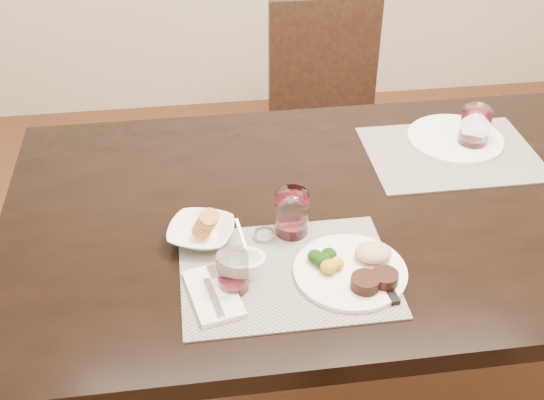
{
  "coord_description": "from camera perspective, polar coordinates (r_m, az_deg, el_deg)",
  "views": [
    {
      "loc": [
        -0.53,
        -1.32,
        1.75
      ],
      "look_at": [
        -0.35,
        -0.05,
        0.82
      ],
      "focal_mm": 45.0,
      "sensor_mm": 36.0,
      "label": 1
    }
  ],
  "objects": [
    {
      "name": "salt_cellar",
      "position": [
        1.57,
        -0.65,
        -3.01
      ],
      "size": [
        0.05,
        0.05,
        0.02
      ],
      "rotation": [
        0.0,
        0.0,
        0.31
      ],
      "color": "white",
      "rests_on": "dining_table"
    },
    {
      "name": "chair_far",
      "position": [
        2.63,
        4.67,
        7.57
      ],
      "size": [
        0.42,
        0.42,
        0.9
      ],
      "color": "black",
      "rests_on": "ground"
    },
    {
      "name": "dining_table",
      "position": [
        1.78,
        11.02,
        -2.06
      ],
      "size": [
        2.0,
        1.0,
        0.75
      ],
      "color": "black",
      "rests_on": "ground"
    },
    {
      "name": "far_plate",
      "position": [
        2.0,
        15.07,
        4.97
      ],
      "size": [
        0.27,
        0.27,
        0.01
      ],
      "primitive_type": "cylinder",
      "color": "white",
      "rests_on": "placemat_far"
    },
    {
      "name": "wine_glass_near",
      "position": [
        1.56,
        1.66,
        -1.27
      ],
      "size": [
        0.08,
        0.08,
        0.11
      ],
      "rotation": [
        0.0,
        0.0,
        -0.36
      ],
      "color": "white",
      "rests_on": "placemat_near"
    },
    {
      "name": "sauce_ramekin",
      "position": [
        1.48,
        -2.32,
        -5.29
      ],
      "size": [
        0.09,
        0.14,
        0.07
      ],
      "rotation": [
        0.0,
        0.0,
        0.26
      ],
      "color": "white",
      "rests_on": "placemat_near"
    },
    {
      "name": "wine_glass_side",
      "position": [
        1.43,
        -3.29,
        -6.23
      ],
      "size": [
        0.07,
        0.07,
        0.09
      ],
      "rotation": [
        0.0,
        0.0,
        0.1
      ],
      "color": "white",
      "rests_on": "dining_table"
    },
    {
      "name": "placemat_far",
      "position": [
        1.94,
        14.77,
        3.78
      ],
      "size": [
        0.46,
        0.34,
        0.0
      ],
      "primitive_type": "cube",
      "color": "gray",
      "rests_on": "dining_table"
    },
    {
      "name": "ground_plane",
      "position": [
        2.25,
        9.04,
        -15.56
      ],
      "size": [
        4.5,
        4.5,
        0.0
      ],
      "primitive_type": "plane",
      "color": "#492917",
      "rests_on": "ground"
    },
    {
      "name": "cracker_bowl",
      "position": [
        1.57,
        -5.93,
        -2.71
      ],
      "size": [
        0.19,
        0.19,
        0.07
      ],
      "rotation": [
        0.0,
        0.0,
        -0.32
      ],
      "color": "white",
      "rests_on": "placemat_near"
    },
    {
      "name": "wine_glass_far",
      "position": [
        1.96,
        16.58,
        5.67
      ],
      "size": [
        0.08,
        0.08,
        0.11
      ],
      "rotation": [
        0.0,
        0.0,
        -0.43
      ],
      "color": "white",
      "rests_on": "placemat_far"
    },
    {
      "name": "napkin_fork",
      "position": [
        1.43,
        -4.92,
        -7.8
      ],
      "size": [
        0.13,
        0.18,
        0.02
      ],
      "rotation": [
        0.0,
        0.0,
        0.21
      ],
      "color": "white",
      "rests_on": "placemat_near"
    },
    {
      "name": "placemat_near",
      "position": [
        1.49,
        1.25,
        -6.14
      ],
      "size": [
        0.46,
        0.34,
        0.0
      ],
      "primitive_type": "cube",
      "color": "gray",
      "rests_on": "dining_table"
    },
    {
      "name": "dinner_plate",
      "position": [
        1.48,
        7.04,
        -5.75
      ],
      "size": [
        0.25,
        0.25,
        0.04
      ],
      "rotation": [
        0.0,
        0.0,
        -0.43
      ],
      "color": "white",
      "rests_on": "placemat_near"
    },
    {
      "name": "steak_knife",
      "position": [
        1.48,
        9.31,
        -6.57
      ],
      "size": [
        0.03,
        0.23,
        0.01
      ],
      "rotation": [
        0.0,
        0.0,
        0.13
      ],
      "color": "silver",
      "rests_on": "placemat_near"
    }
  ]
}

